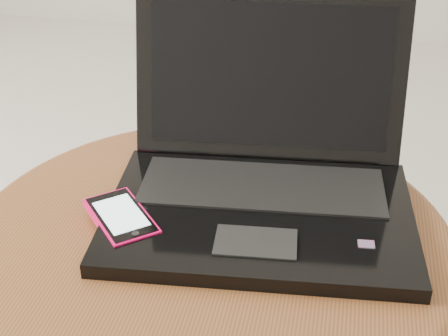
# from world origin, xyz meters

# --- Properties ---
(table) EXTENTS (0.57, 0.57, 0.46)m
(table) POSITION_xyz_m (-0.00, -0.03, 0.36)
(table) COLOR #552710
(table) RESTS_ON ground
(laptop) EXTENTS (0.38, 0.33, 0.23)m
(laptop) POSITION_xyz_m (0.05, 0.04, 0.50)
(laptop) COLOR black
(laptop) RESTS_ON table
(phone_black) EXTENTS (0.10, 0.12, 0.01)m
(phone_black) POSITION_xyz_m (-0.09, -0.02, 0.46)
(phone_black) COLOR black
(phone_black) RESTS_ON table
(phone_pink) EXTENTS (0.11, 0.12, 0.01)m
(phone_pink) POSITION_xyz_m (-0.10, -0.05, 0.47)
(phone_pink) COLOR #FF0D5F
(phone_pink) RESTS_ON phone_black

